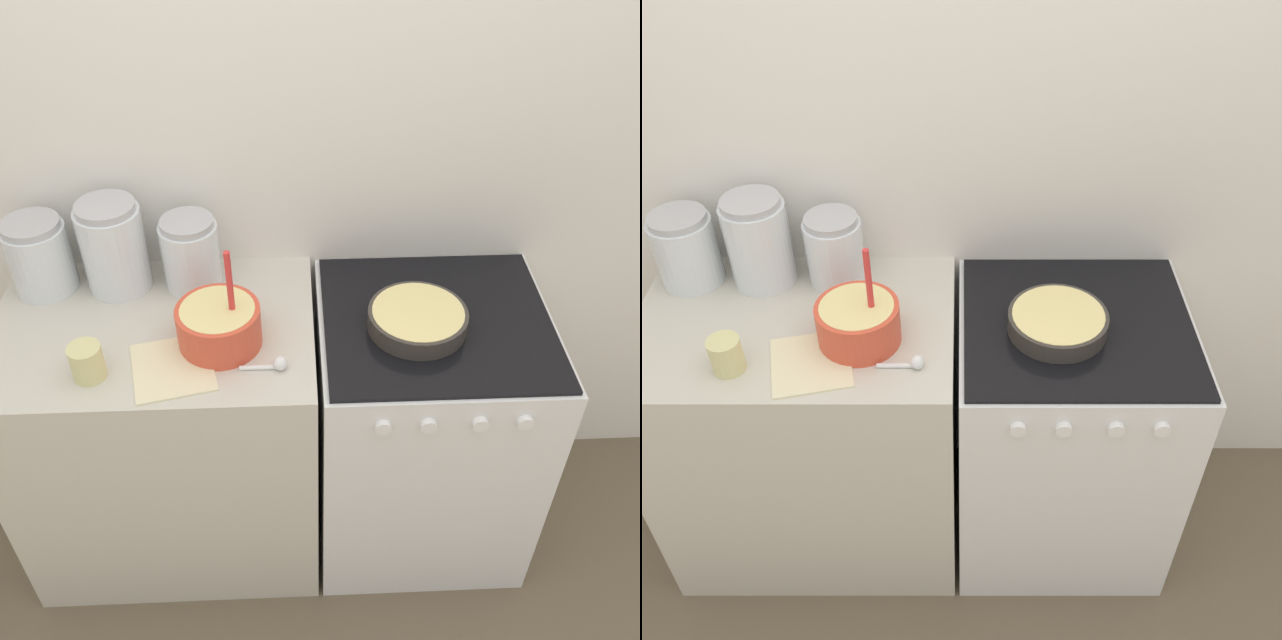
% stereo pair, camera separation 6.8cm
% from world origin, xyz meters
% --- Properties ---
extents(ground_plane, '(12.00, 12.00, 0.00)m').
position_xyz_m(ground_plane, '(0.00, 0.00, 0.00)').
color(ground_plane, brown).
extents(wall_back, '(4.72, 0.05, 2.40)m').
position_xyz_m(wall_back, '(0.00, 0.62, 1.20)').
color(wall_back, white).
rests_on(wall_back, ground_plane).
extents(countertop_cabinet, '(0.86, 0.59, 0.89)m').
position_xyz_m(countertop_cabinet, '(-0.43, 0.30, 0.44)').
color(countertop_cabinet, beige).
rests_on(countertop_cabinet, ground_plane).
extents(stove, '(0.63, 0.61, 0.89)m').
position_xyz_m(stove, '(0.33, 0.30, 0.44)').
color(stove, silver).
rests_on(stove, ground_plane).
extents(mixing_bowl, '(0.21, 0.21, 0.28)m').
position_xyz_m(mixing_bowl, '(-0.24, 0.23, 0.95)').
color(mixing_bowl, '#D84C33').
rests_on(mixing_bowl, countertop_cabinet).
extents(baking_pan, '(0.26, 0.26, 0.05)m').
position_xyz_m(baking_pan, '(0.27, 0.26, 0.92)').
color(baking_pan, '#38332D').
rests_on(baking_pan, stove).
extents(storage_jar_left, '(0.17, 0.17, 0.21)m').
position_xyz_m(storage_jar_left, '(-0.74, 0.48, 0.98)').
color(storage_jar_left, silver).
rests_on(storage_jar_left, countertop_cabinet).
extents(storage_jar_middle, '(0.18, 0.18, 0.26)m').
position_xyz_m(storage_jar_middle, '(-0.54, 0.48, 1.00)').
color(storage_jar_middle, silver).
rests_on(storage_jar_middle, countertop_cabinet).
extents(storage_jar_right, '(0.16, 0.16, 0.21)m').
position_xyz_m(storage_jar_right, '(-0.33, 0.48, 0.98)').
color(storage_jar_right, silver).
rests_on(storage_jar_right, countertop_cabinet).
extents(tin_can, '(0.08, 0.08, 0.09)m').
position_xyz_m(tin_can, '(-0.55, 0.12, 0.93)').
color(tin_can, beige).
rests_on(tin_can, countertop_cabinet).
extents(recipe_page, '(0.24, 0.25, 0.01)m').
position_xyz_m(recipe_page, '(-0.35, 0.14, 0.89)').
color(recipe_page, beige).
rests_on(recipe_page, countertop_cabinet).
extents(measuring_spoon, '(0.12, 0.04, 0.04)m').
position_xyz_m(measuring_spoon, '(-0.10, 0.12, 0.90)').
color(measuring_spoon, white).
rests_on(measuring_spoon, countertop_cabinet).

